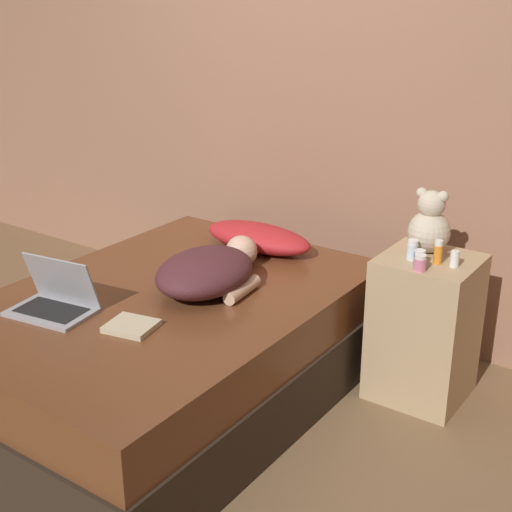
% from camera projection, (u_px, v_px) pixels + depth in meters
% --- Properties ---
extents(ground_plane, '(12.00, 12.00, 0.00)m').
position_uv_depth(ground_plane, '(170.00, 398.00, 3.38)').
color(ground_plane, brown).
extents(wall_back, '(8.00, 0.06, 2.60)m').
position_uv_depth(wall_back, '(312.00, 90.00, 3.85)').
color(wall_back, '#996B51').
rests_on(wall_back, ground_plane).
extents(bed, '(1.35, 1.91, 0.54)m').
position_uv_depth(bed, '(168.00, 348.00, 3.28)').
color(bed, '#2D2319').
rests_on(bed, ground_plane).
extents(nightstand, '(0.42, 0.41, 0.69)m').
position_uv_depth(nightstand, '(424.00, 328.00, 3.30)').
color(nightstand, tan).
rests_on(nightstand, ground_plane).
extents(pillow, '(0.62, 0.27, 0.13)m').
position_uv_depth(pillow, '(258.00, 237.00, 3.69)').
color(pillow, red).
rests_on(pillow, bed).
extents(person_lying, '(0.45, 0.69, 0.18)m').
position_uv_depth(person_lying, '(209.00, 270.00, 3.22)').
color(person_lying, '#4C2328').
rests_on(person_lying, bed).
extents(laptop, '(0.38, 0.28, 0.23)m').
position_uv_depth(laptop, '(55.00, 300.00, 3.00)').
color(laptop, '#9E9EA3').
rests_on(laptop, bed).
extents(teddy_bear, '(0.19, 0.19, 0.29)m').
position_uv_depth(teddy_bear, '(430.00, 225.00, 3.21)').
color(teddy_bear, beige).
rests_on(teddy_bear, nightstand).
extents(bottle_clear, '(0.05, 0.05, 0.09)m').
position_uv_depth(bottle_clear, '(412.00, 250.00, 3.15)').
color(bottle_clear, silver).
rests_on(bottle_clear, nightstand).
extents(bottle_blue, '(0.05, 0.05, 0.07)m').
position_uv_depth(bottle_blue, '(420.00, 258.00, 3.09)').
color(bottle_blue, '#3866B2').
rests_on(bottle_blue, nightstand).
extents(bottle_pink, '(0.05, 0.05, 0.07)m').
position_uv_depth(bottle_pink, '(420.00, 263.00, 3.03)').
color(bottle_pink, pink).
rests_on(bottle_pink, nightstand).
extents(bottle_orange, '(0.04, 0.04, 0.11)m').
position_uv_depth(bottle_orange, '(438.00, 252.00, 3.10)').
color(bottle_orange, orange).
rests_on(bottle_orange, nightstand).
extents(bottle_white, '(0.04, 0.04, 0.07)m').
position_uv_depth(bottle_white, '(455.00, 259.00, 3.07)').
color(bottle_white, white).
rests_on(bottle_white, nightstand).
extents(book, '(0.22, 0.20, 0.02)m').
position_uv_depth(book, '(131.00, 326.00, 2.86)').
color(book, '#C6B793').
rests_on(book, bed).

